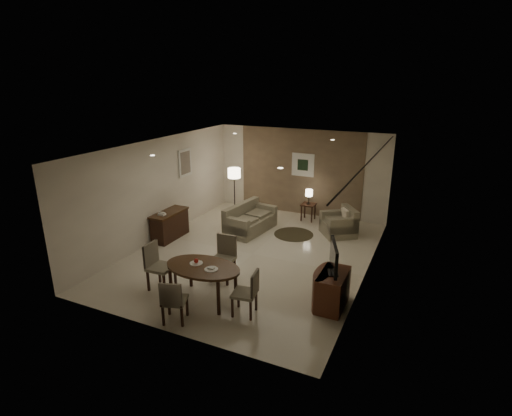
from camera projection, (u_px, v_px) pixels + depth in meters
The scene contains 31 objects.
room_shell at pixel (259, 198), 9.88m from camera, with size 5.50×7.00×2.70m.
taupe_accent at pixel (300, 172), 12.53m from camera, with size 3.96×0.03×2.70m, color #7C664D.
curtain_wall at pixel (366, 220), 8.47m from camera, with size 0.08×6.70×2.58m, color beige, non-canonical shape.
curtain_rod at pixel (372, 158), 8.06m from camera, with size 0.03×0.03×6.80m, color black.
art_back_frame at pixel (303, 165), 12.39m from camera, with size 0.72×0.03×0.72m, color silver.
art_back_canvas at pixel (303, 165), 12.38m from camera, with size 0.34×0.01×0.34m, color black.
art_left_frame at pixel (185, 163), 11.50m from camera, with size 0.03×0.60×0.80m, color silver.
art_left_canvas at pixel (186, 163), 11.49m from camera, with size 0.01×0.46×0.64m, color gray.
downlight_nl at pixel (152, 155), 8.12m from camera, with size 0.10×0.10×0.01m, color white.
downlight_nr at pixel (280, 168), 7.00m from camera, with size 0.10×0.10×0.01m, color white.
downlight_fl at pixel (235, 134), 11.22m from camera, with size 0.10×0.10×0.01m, color white.
downlight_fr at pixel (333, 140), 10.11m from camera, with size 0.10×0.10×0.01m, color white.
console_desk at pixel (170, 225), 10.83m from camera, with size 0.48×1.20×0.75m, color #492D17, non-canonical shape.
telephone at pixel (162, 214), 10.44m from camera, with size 0.20×0.14×0.09m, color white, non-canonical shape.
tv_cabinet at pixel (333, 290), 7.60m from camera, with size 0.48×0.90×0.70m, color #5C2F1B, non-canonical shape.
flat_tv at pixel (334, 258), 7.39m from camera, with size 0.06×0.88×0.60m, color black, non-canonical shape.
dining_table at pixel (204, 283), 7.82m from camera, with size 1.54×0.97×0.72m, color #492D17, non-canonical shape.
chair_near at pixel (175, 300), 7.12m from camera, with size 0.41×0.41×0.85m, color gray, non-canonical shape.
chair_far at pixel (223, 259), 8.55m from camera, with size 0.47×0.47×0.97m, color gray, non-canonical shape.
chair_left at pixel (161, 267), 8.20m from camera, with size 0.48×0.48×0.98m, color gray, non-canonical shape.
chair_right at pixel (244, 293), 7.32m from camera, with size 0.42×0.42×0.88m, color gray, non-canonical shape.
plate_a at pixel (196, 263), 7.82m from camera, with size 0.26×0.26×0.02m, color white.
plate_b at pixel (211, 269), 7.58m from camera, with size 0.26×0.26×0.02m, color white.
fruit_apple at pixel (196, 261), 7.81m from camera, with size 0.09×0.09×0.09m, color red.
napkin at pixel (211, 268), 7.57m from camera, with size 0.12×0.08×0.03m, color white.
round_rug at pixel (294, 234), 11.19m from camera, with size 1.10×1.10×0.01m, color #3D3522.
sofa at pixel (250, 218), 11.32m from camera, with size 0.82×1.64×0.77m, color gray, non-canonical shape.
armchair at pixel (339, 222), 11.05m from camera, with size 0.87×0.82×0.77m, color gray, non-canonical shape.
side_table at pixel (308, 212), 12.23m from camera, with size 0.41×0.41×0.52m, color #321B10, non-canonical shape.
table_lamp at pixel (309, 196), 12.06m from camera, with size 0.22×0.22×0.50m, color #FFEAC1, non-canonical shape.
floor_lamp at pixel (235, 192), 12.45m from camera, with size 0.39×0.39×1.54m, color #FFE5B7, non-canonical shape.
Camera 1 is at (3.90, -8.21, 4.22)m, focal length 28.00 mm.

